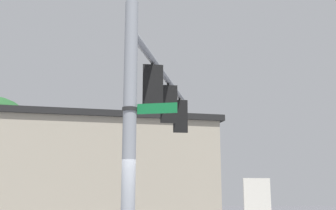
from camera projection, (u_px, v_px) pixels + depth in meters
signal_pole at (129, 135)px, 8.60m from camera, size 0.29×0.29×6.03m
mast_arm at (164, 75)px, 12.46m from camera, size 2.66×6.69×0.19m
traffic_light_nearest_pole at (152, 88)px, 10.88m from camera, size 0.54×0.49×1.31m
traffic_light_mid_inner at (168, 105)px, 12.99m from camera, size 0.54×0.49×1.31m
traffic_light_mid_outer at (179, 117)px, 15.10m from camera, size 0.54×0.49×1.31m
street_name_sign at (141, 109)px, 8.66m from camera, size 1.13×0.54×0.22m
storefront_building at (93, 173)px, 21.49m from camera, size 12.72×8.38×5.53m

